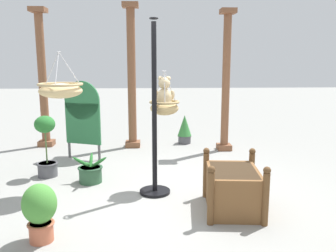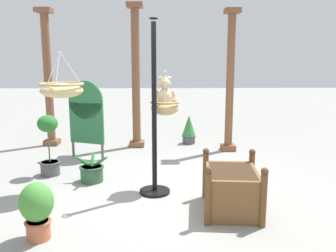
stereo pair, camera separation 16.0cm
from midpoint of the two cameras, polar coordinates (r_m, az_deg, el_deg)
name	(u,v)px [view 2 (the right image)]	position (r m, az deg, el deg)	size (l,w,h in m)	color
ground_plane	(170,193)	(5.12, 1.27, -10.97)	(40.00, 40.00, 0.00)	gray
display_pole_central	(154,141)	(4.93, -1.31, -2.55)	(0.44, 0.44, 2.45)	black
hanging_basket_with_teddy	(165,107)	(5.09, 0.37, 3.12)	(0.44, 0.44, 0.64)	tan
teddy_bear	(165,94)	(5.10, 0.37, 5.32)	(0.30, 0.27, 0.44)	#D1B789
hanging_basket_left_high	(62,89)	(5.11, -16.12, 5.75)	(0.62, 0.62, 0.64)	tan
greenhouse_pillar_left	(48,81)	(8.18, -18.45, 7.00)	(0.34, 0.34, 2.99)	brown
greenhouse_pillar_right	(230,84)	(7.40, 10.71, 6.73)	(0.31, 0.31, 2.92)	brown
greenhouse_pillar_far_back	(136,79)	(7.64, -4.67, 7.59)	(0.34, 0.34, 3.08)	brown
wooden_planter_box	(231,189)	(4.56, 11.32, -10.04)	(0.79, 0.99, 0.71)	brown
potted_plant_fern_front	(92,172)	(5.67, -11.56, -7.33)	(0.56, 0.56, 0.44)	#2D5638
potted_plant_flowering_red	(37,208)	(4.00, -19.54, -12.54)	(0.36, 0.36, 0.63)	#BC6042
potted_plant_bushy_green	(49,145)	(6.07, -18.18, -2.93)	(0.35, 0.35, 1.01)	#4C4C51
potted_plant_small_succulent	(189,129)	(8.05, 4.00, -0.55)	(0.32, 0.32, 0.67)	#4C4C51
display_sign_board	(86,113)	(6.88, -12.59, 2.03)	(0.71, 0.30, 1.52)	#286B3D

